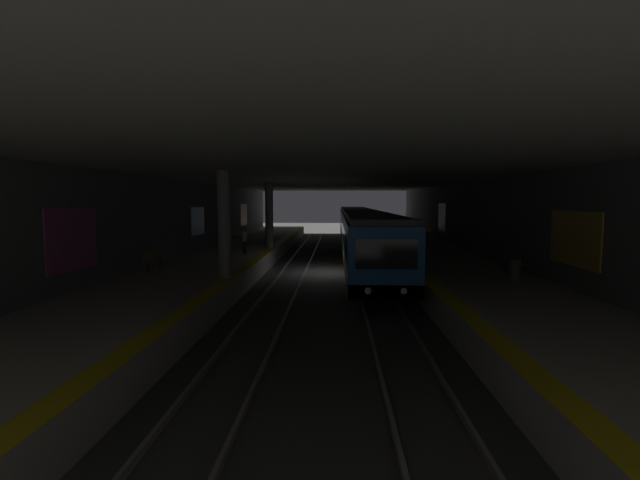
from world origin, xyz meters
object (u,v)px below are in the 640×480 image
at_px(bench_right_near, 152,258).
at_px(person_waiting_near, 244,240).
at_px(bench_left_mid, 428,232).
at_px(metro_train, 359,230).
at_px(trash_bin, 515,270).
at_px(pillar_far, 269,215).
at_px(bench_left_near, 514,261).
at_px(pillar_near, 224,225).
at_px(bench_right_mid, 233,233).
at_px(person_walking_mid, 397,229).

height_order(bench_right_near, person_waiting_near, person_waiting_near).
xyz_separation_m(bench_left_mid, bench_right_near, (-18.65, 17.07, 0.00)).
bearing_deg(bench_left_mid, metro_train, 122.92).
xyz_separation_m(person_waiting_near, trash_bin, (-8.67, -13.18, -0.43)).
xyz_separation_m(metro_train, trash_bin, (-16.92, -5.60, -0.55)).
distance_m(pillar_far, bench_left_near, 16.50).
height_order(metro_train, bench_left_near, metro_train).
height_order(bench_left_near, bench_right_near, same).
height_order(pillar_far, person_waiting_near, pillar_far).
distance_m(pillar_near, bench_left_mid, 24.75).
xyz_separation_m(pillar_near, person_waiting_near, (8.70, 1.03, -1.42)).
height_order(bench_right_mid, trash_bin, bench_right_mid).
distance_m(bench_left_near, bench_right_near, 17.07).
bearing_deg(pillar_near, trash_bin, -89.84).
height_order(metro_train, bench_left_mid, metro_train).
xyz_separation_m(person_walking_mid, trash_bin, (-20.08, -2.16, -0.42)).
height_order(pillar_near, metro_train, pillar_near).
distance_m(bench_left_near, person_waiting_near, 15.46).
bearing_deg(metro_train, bench_right_mid, 79.66).
height_order(pillar_near, bench_right_near, pillar_near).
bearing_deg(bench_right_mid, bench_right_near, 180.00).
bearing_deg(bench_right_mid, bench_left_mid, -82.84).
bearing_deg(bench_left_mid, pillar_near, 148.54).
xyz_separation_m(metro_train, person_waiting_near, (-8.25, 7.58, -0.12)).
bearing_deg(person_waiting_near, trash_bin, -123.34).
relative_size(metro_train, trash_bin, 45.60).
relative_size(bench_right_near, bench_right_mid, 1.00).
bearing_deg(pillar_near, bench_left_mid, -31.46).
bearing_deg(trash_bin, pillar_far, 45.10).
xyz_separation_m(bench_left_mid, person_walking_mid, (-0.94, 2.89, 0.32)).
bearing_deg(bench_left_near, pillar_far, 51.74).
xyz_separation_m(bench_left_near, person_walking_mid, (18.14, 2.89, 0.32)).
distance_m(bench_left_mid, bench_right_mid, 17.20).
relative_size(metro_train, person_waiting_near, 24.38).
xyz_separation_m(metro_train, bench_right_near, (-14.54, 10.73, -0.45)).
xyz_separation_m(person_waiting_near, person_walking_mid, (11.41, -11.02, -0.01)).
bearing_deg(bench_left_near, trash_bin, 159.32).
distance_m(pillar_far, person_waiting_near, 3.86).
distance_m(pillar_near, pillar_far, 12.14).
relative_size(pillar_near, bench_left_near, 2.68).
distance_m(bench_left_near, bench_left_mid, 19.08).
xyz_separation_m(bench_left_near, person_waiting_near, (6.72, 13.91, 0.33)).
relative_size(bench_right_near, trash_bin, 2.00).
distance_m(pillar_near, person_walking_mid, 22.51).
distance_m(person_walking_mid, trash_bin, 20.20).
distance_m(pillar_near, bench_right_mid, 19.45).
bearing_deg(bench_right_near, bench_left_mid, -42.47).
distance_m(pillar_far, metro_train, 8.23).
relative_size(metro_train, bench_left_near, 22.80).
relative_size(pillar_far, bench_right_near, 2.68).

